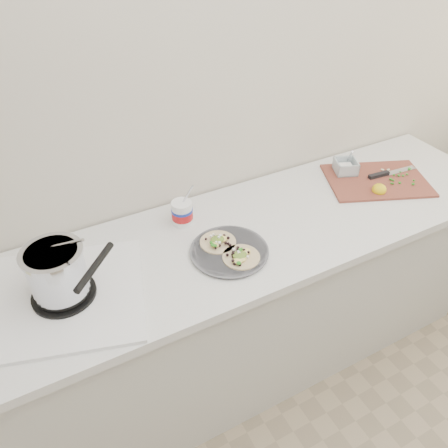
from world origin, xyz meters
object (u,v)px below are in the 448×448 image
cutboard (375,177)px  stove (60,281)px  tub (183,210)px  taco_plate (229,249)px

cutboard → stove: bearing=-154.8°
stove → tub: 0.56m
stove → cutboard: (1.46, 0.07, -0.07)m
cutboard → taco_plate: bearing=-149.0°
tub → cutboard: 0.94m
taco_plate → tub: tub is taller
taco_plate → tub: 0.27m
cutboard → tub: bearing=-165.2°
taco_plate → cutboard: 0.87m
taco_plate → tub: (-0.08, 0.25, 0.05)m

